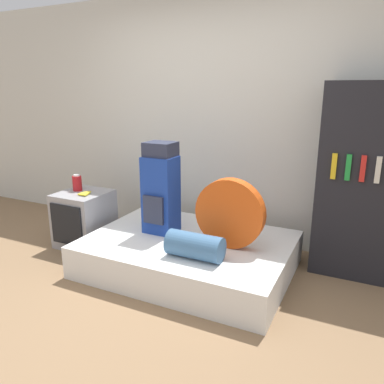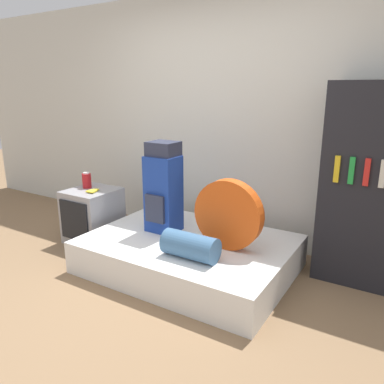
{
  "view_description": "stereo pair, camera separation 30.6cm",
  "coord_description": "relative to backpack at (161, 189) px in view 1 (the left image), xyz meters",
  "views": [
    {
      "loc": [
        1.61,
        -1.99,
        1.63
      ],
      "look_at": [
        0.22,
        0.85,
        0.75
      ],
      "focal_mm": 35.0,
      "sensor_mm": 36.0,
      "label": 1
    },
    {
      "loc": [
        1.88,
        -1.85,
        1.63
      ],
      "look_at": [
        0.22,
        0.85,
        0.75
      ],
      "focal_mm": 35.0,
      "sensor_mm": 36.0,
      "label": 2
    }
  ],
  "objects": [
    {
      "name": "ground_plane",
      "position": [
        0.13,
        -0.91,
        -0.72
      ],
      "size": [
        16.0,
        16.0,
        0.0
      ],
      "primitive_type": "plane",
      "color": "#846647"
    },
    {
      "name": "wall_back",
      "position": [
        0.13,
        0.84,
        0.58
      ],
      "size": [
        8.0,
        0.05,
        2.6
      ],
      "color": "silver",
      "rests_on": "ground_plane"
    },
    {
      "name": "bed",
      "position": [
        0.32,
        -0.06,
        -0.57
      ],
      "size": [
        1.82,
        1.32,
        0.3
      ],
      "color": "white",
      "rests_on": "ground_plane"
    },
    {
      "name": "backpack",
      "position": [
        0.0,
        0.0,
        0.0
      ],
      "size": [
        0.29,
        0.28,
        0.86
      ],
      "color": "navy",
      "rests_on": "bed"
    },
    {
      "name": "tent_bag",
      "position": [
        0.71,
        -0.05,
        -0.11
      ],
      "size": [
        0.61,
        0.11,
        0.61
      ],
      "color": "#D14C14",
      "rests_on": "bed"
    },
    {
      "name": "sleeping_roll",
      "position": [
        0.55,
        -0.4,
        -0.31
      ],
      "size": [
        0.46,
        0.21,
        0.21
      ],
      "color": "#3D668E",
      "rests_on": "bed"
    },
    {
      "name": "television",
      "position": [
        -0.94,
        -0.03,
        -0.43
      ],
      "size": [
        0.49,
        0.53,
        0.58
      ],
      "color": "#939399",
      "rests_on": "ground_plane"
    },
    {
      "name": "canister",
      "position": [
        -1.04,
        0.01,
        -0.06
      ],
      "size": [
        0.1,
        0.1,
        0.17
      ],
      "color": "#B2191E",
      "rests_on": "television"
    },
    {
      "name": "banana_bunch",
      "position": [
        -0.85,
        -0.07,
        -0.12
      ],
      "size": [
        0.12,
        0.16,
        0.03
      ],
      "color": "yellow",
      "rests_on": "television"
    },
    {
      "name": "bookshelf",
      "position": [
        1.75,
        0.56,
        0.13
      ],
      "size": [
        0.83,
        0.44,
        1.69
      ],
      "color": "black",
      "rests_on": "ground_plane"
    }
  ]
}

